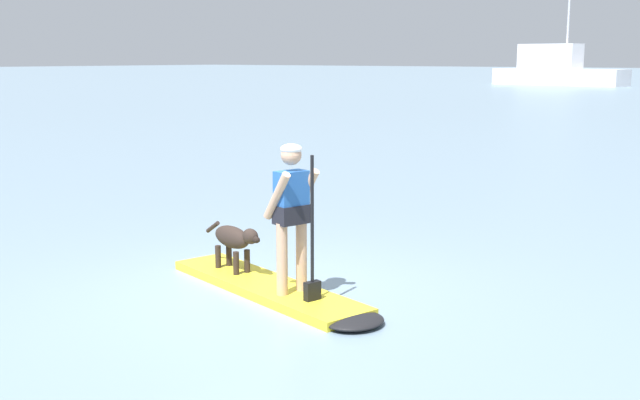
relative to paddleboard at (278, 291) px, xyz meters
name	(u,v)px	position (x,y,z in m)	size (l,w,h in m)	color
ground_plane	(266,291)	(-0.22, 0.05, -0.05)	(400.00, 400.00, 0.00)	gray
paddleboard	(278,291)	(0.00, 0.00, 0.00)	(3.30, 1.40, 0.10)	yellow
person_paddler	(292,208)	(0.26, -0.06, 0.98)	(0.66, 0.56, 1.61)	tan
dog	(234,239)	(-0.84, 0.20, 0.44)	(1.10, 0.38, 0.57)	#2D231E
moored_boat_far_port	(556,70)	(-22.34, 67.11, 1.39)	(12.98, 4.81, 10.58)	silver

